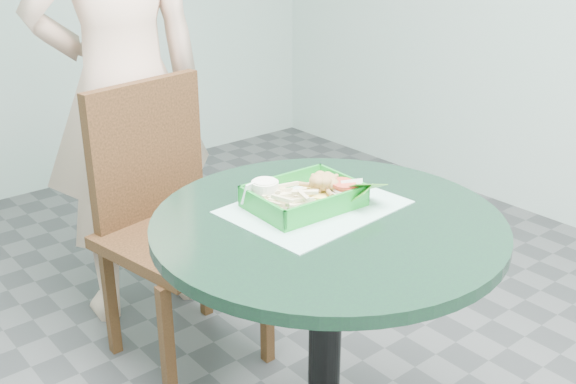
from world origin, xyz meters
TOP-DOWN VIEW (x-y plane):
  - cafe_table at (0.00, 0.00)m, footprint 0.82×0.82m
  - dining_chair at (0.01, 0.77)m, footprint 0.44×0.44m
  - diner_person at (0.05, 1.10)m, footprint 0.77×0.56m
  - placemat at (0.02, 0.07)m, footprint 0.42×0.33m
  - food_basket at (0.00, 0.09)m, footprint 0.25×0.19m
  - crab_sandwich at (0.05, 0.07)m, footprint 0.11×0.11m
  - fries_pile at (-0.06, 0.09)m, footprint 0.12×0.13m
  - sauce_ramekin at (-0.08, 0.14)m, footprint 0.07×0.07m
  - garnish_cup at (0.09, 0.02)m, footprint 0.11×0.10m

SIDE VIEW (x-z plane):
  - dining_chair at x=0.01m, z-range 0.07..1.00m
  - cafe_table at x=0.00m, z-range 0.21..0.96m
  - placemat at x=0.02m, z-range 0.75..0.75m
  - food_basket at x=0.00m, z-range 0.74..0.79m
  - fries_pile at x=-0.06m, z-range 0.77..0.81m
  - garnish_cup at x=0.09m, z-range 0.77..0.81m
  - crab_sandwich at x=0.05m, z-range 0.76..0.83m
  - sauce_ramekin at x=-0.08m, z-range 0.78..0.82m
  - diner_person at x=0.05m, z-range 0.00..1.96m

